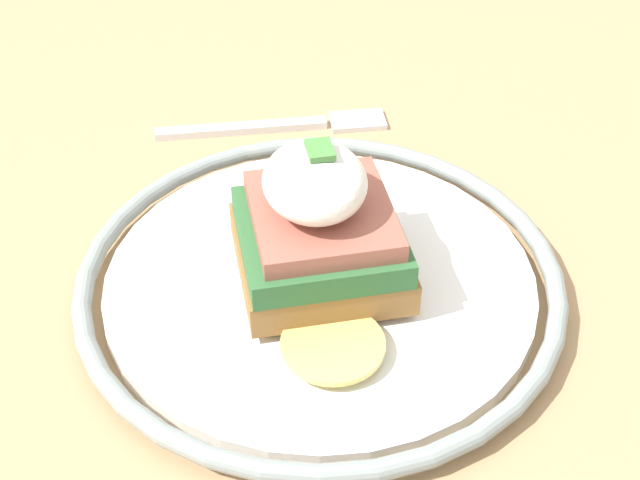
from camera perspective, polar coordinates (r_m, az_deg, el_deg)
name	(u,v)px	position (r m, az deg, el deg)	size (l,w,h in m)	color
dining_table	(279,404)	(0.57, -2.62, -10.43)	(0.91, 0.85, 0.74)	tan
plate	(320,280)	(0.46, 0.00, -2.58)	(0.25, 0.25, 0.02)	white
sandwich	(319,230)	(0.44, -0.05, 0.68)	(0.12, 0.08, 0.08)	olive
fork	(287,125)	(0.59, -2.14, 7.35)	(0.02, 0.15, 0.00)	silver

